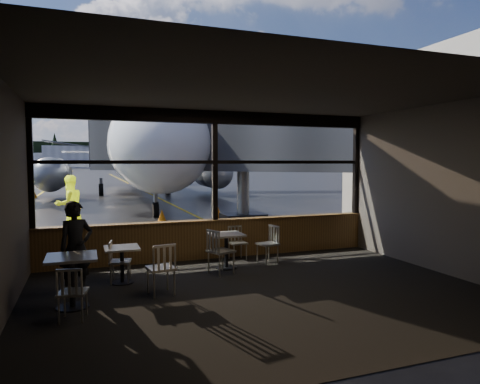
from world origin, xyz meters
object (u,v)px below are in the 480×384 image
jet_bridge (264,155)px  cone_wing (34,194)px  airliner (135,115)px  chair_mid_w (120,262)px  cone_extra (162,216)px  cafe_table_mid (122,265)px  chair_left_s (73,293)px  cafe_table_near (226,251)px  chair_mid_s (161,269)px  chair_near_w (221,252)px  passenger (76,248)px  chair_near_e (267,244)px  chair_near_n (238,243)px  cone_nose (217,211)px  cafe_table_left (72,282)px  ground_crew (69,205)px

jet_bridge → cone_wing: jet_bridge is taller
airliner → chair_mid_w: airliner is taller
cone_wing → cone_extra: (5.85, -14.18, 0.02)m
cafe_table_mid → chair_mid_w: (-0.03, 0.04, 0.06)m
cone_extra → chair_left_s: bearing=-106.8°
cafe_table_mid → chair_mid_w: chair_mid_w is taller
cafe_table_near → chair_mid_s: 2.15m
airliner → chair_near_w: (-0.69, -21.73, -5.03)m
airliner → passenger: airliner is taller
cafe_table_mid → chair_near_e: 3.30m
cafe_table_near → cone_wing: 22.52m
cone_extra → chair_mid_w: bearing=-105.0°
chair_near_e → cone_extra: size_ratio=1.71×
chair_left_s → passenger: bearing=100.2°
chair_near_e → chair_near_n: chair_near_e is taller
chair_mid_s → chair_left_s: bearing=-160.4°
chair_mid_w → cone_nose: chair_mid_w is taller
airliner → cafe_table_near: (-0.43, -21.29, -5.12)m
cone_wing → cone_extra: size_ratio=0.91×
jet_bridge → chair_mid_w: 9.36m
chair_near_e → chair_left_s: 4.67m
chair_mid_w → chair_near_n: bearing=121.7°
chair_near_e → chair_near_w: (-1.29, -0.58, 0.04)m
chair_left_s → cone_extra: chair_left_s is taller
airliner → chair_mid_w: size_ratio=44.39×
jet_bridge → cafe_table_mid: (-5.87, -6.98, -2.23)m
chair_near_n → cone_nose: bearing=-106.1°
cafe_table_left → chair_near_w: size_ratio=0.88×
cafe_table_near → chair_left_s: (-3.04, -2.15, 0.03)m
chair_mid_s → ground_crew: ground_crew is taller
jet_bridge → cone_wing: (-9.62, 15.16, -2.35)m
airliner → chair_near_w: bearing=-89.3°
ground_crew → chair_near_n: bearing=95.1°
cafe_table_near → chair_near_n: (0.49, 0.66, 0.02)m
airliner → cafe_table_mid: bearing=-94.5°
chair_near_w → cone_nose: size_ratio=1.66×
cone_nose → chair_mid_w: bearing=-117.9°
cafe_table_mid → chair_near_n: chair_near_n is taller
cone_wing → cafe_table_mid: bearing=-80.4°
ground_crew → cone_wing: ground_crew is taller
cafe_table_near → passenger: (-3.01, -0.80, 0.43)m
cafe_table_near → ground_crew: ground_crew is taller
cone_wing → jet_bridge: bearing=-57.6°
cafe_table_near → cone_extra: bearing=90.9°
chair_near_w → cone_extra: (0.14, 7.98, -0.22)m
chair_mid_w → chair_left_s: (-0.80, -1.76, 0.00)m
chair_near_n → chair_mid_s: bearing=40.8°
chair_left_s → ground_crew: (-0.29, 8.09, 0.53)m
chair_near_w → passenger: (-2.75, -0.36, 0.34)m
airliner → cone_extra: airliner is taller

